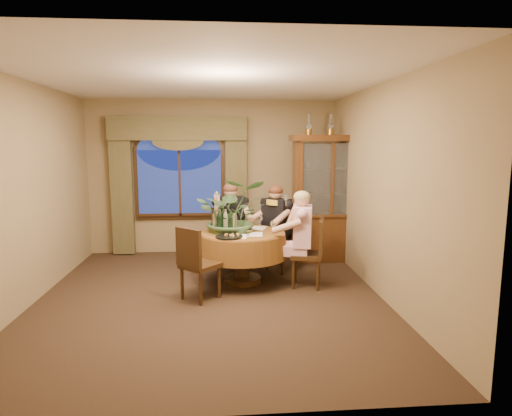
{
  "coord_description": "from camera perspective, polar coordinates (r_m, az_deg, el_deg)",
  "views": [
    {
      "loc": [
        0.16,
        -5.43,
        2.02
      ],
      "look_at": [
        0.65,
        0.61,
        1.1
      ],
      "focal_mm": 30.0,
      "sensor_mm": 36.0,
      "label": 1
    }
  ],
  "objects": [
    {
      "name": "dining_table",
      "position": [
        6.27,
        -1.83,
        -6.59
      ],
      "size": [
        1.69,
        1.69,
        0.75
      ],
      "primitive_type": "cylinder",
      "rotation": [
        0.0,
        0.0,
        -0.34
      ],
      "color": "#8A320C",
      "rests_on": "floor"
    },
    {
      "name": "floor",
      "position": [
        5.8,
        -6.06,
        -11.8
      ],
      "size": [
        5.0,
        5.0,
        0.0
      ],
      "primitive_type": "plane",
      "color": "black",
      "rests_on": "ground"
    },
    {
      "name": "wine_bottle_3",
      "position": [
        6.35,
        -4.38,
        -1.42
      ],
      "size": [
        0.07,
        0.07,
        0.33
      ],
      "primitive_type": "cylinder",
      "color": "black",
      "rests_on": "dining_table"
    },
    {
      "name": "tasting_paper_1",
      "position": [
        6.45,
        0.33,
        -2.69
      ],
      "size": [
        0.3,
        0.35,
        0.0
      ],
      "primitive_type": "cube",
      "rotation": [
        0.0,
        0.0,
        -0.33
      ],
      "color": "white",
      "rests_on": "dining_table"
    },
    {
      "name": "person_pink",
      "position": [
        6.1,
        6.24,
        -4.08
      ],
      "size": [
        0.55,
        0.58,
        1.37
      ],
      "primitive_type": null,
      "rotation": [
        0.0,
        0.0,
        1.34
      ],
      "color": "beige",
      "rests_on": "floor"
    },
    {
      "name": "wine_glass_person_back",
      "position": [
        6.58,
        -2.72,
        -1.71
      ],
      "size": [
        0.07,
        0.07,
        0.18
      ],
      "primitive_type": null,
      "color": "silver",
      "rests_on": "dining_table"
    },
    {
      "name": "person_back",
      "position": [
        6.99,
        -3.4,
        -2.32
      ],
      "size": [
        0.57,
        0.54,
        1.39
      ],
      "primitive_type": null,
      "rotation": [
        0.0,
        0.0,
        -2.96
      ],
      "color": "black",
      "rests_on": "floor"
    },
    {
      "name": "arched_transom",
      "position": [
        7.9,
        -10.27,
        8.92
      ],
      "size": [
        1.6,
        0.06,
        0.44
      ],
      "primitive_type": null,
      "color": "navy",
      "rests_on": "wall_back"
    },
    {
      "name": "wine_bottle_2",
      "position": [
        6.06,
        -3.42,
        -1.89
      ],
      "size": [
        0.07,
        0.07,
        0.33
      ],
      "primitive_type": "cylinder",
      "color": "black",
      "rests_on": "dining_table"
    },
    {
      "name": "oil_lamp_right",
      "position": [
        7.49,
        12.76,
        10.77
      ],
      "size": [
        0.11,
        0.11,
        0.34
      ],
      "primitive_type": null,
      "color": "#A5722D",
      "rests_on": "china_cabinet"
    },
    {
      "name": "drapery_right",
      "position": [
        7.86,
        -2.63,
        2.48
      ],
      "size": [
        0.38,
        0.14,
        2.32
      ],
      "primitive_type": "cube",
      "color": "#4B4524",
      "rests_on": "floor"
    },
    {
      "name": "tasting_paper_2",
      "position": [
        5.88,
        -2.14,
        -3.8
      ],
      "size": [
        0.27,
        0.34,
        0.0
      ],
      "primitive_type": "cube",
      "rotation": [
        0.0,
        0.0,
        -0.23
      ],
      "color": "white",
      "rests_on": "dining_table"
    },
    {
      "name": "centerpiece_plant",
      "position": [
        6.19,
        -3.08,
        2.84
      ],
      "size": [
        1.03,
        1.15,
        0.89
      ],
      "primitive_type": "imported",
      "color": "#3D5E38",
      "rests_on": "dining_table"
    },
    {
      "name": "stoneware_vase",
      "position": [
        6.28,
        -3.06,
        -1.87
      ],
      "size": [
        0.14,
        0.14,
        0.25
      ],
      "primitive_type": null,
      "color": "tan",
      "rests_on": "dining_table"
    },
    {
      "name": "wine_bottle_4",
      "position": [
        6.2,
        -4.09,
        -1.66
      ],
      "size": [
        0.07,
        0.07,
        0.33
      ],
      "primitive_type": "cylinder",
      "color": "tan",
      "rests_on": "dining_table"
    },
    {
      "name": "wall_right",
      "position": [
        5.85,
        16.32,
        2.2
      ],
      "size": [
        0.0,
        5.0,
        5.0
      ],
      "primitive_type": "plane",
      "rotation": [
        1.57,
        0.0,
        -1.57
      ],
      "color": "olive",
      "rests_on": "ground"
    },
    {
      "name": "person_scarf",
      "position": [
        6.85,
        2.72,
        -2.62
      ],
      "size": [
        0.67,
        0.66,
        1.37
      ],
      "primitive_type": null,
      "rotation": [
        0.0,
        0.0,
        -3.89
      ],
      "color": "black",
      "rests_on": "floor"
    },
    {
      "name": "chair_back_right",
      "position": [
        6.84,
        3.46,
        -4.4
      ],
      "size": [
        0.59,
        0.59,
        0.96
      ],
      "primitive_type": "cube",
      "rotation": [
        0.0,
        0.0,
        -4.01
      ],
      "color": "black",
      "rests_on": "floor"
    },
    {
      "name": "tasting_paper_0",
      "position": [
        6.01,
        -0.14,
        -3.52
      ],
      "size": [
        0.23,
        0.32,
        0.0
      ],
      "primitive_type": "cube",
      "rotation": [
        0.0,
        0.0,
        -0.08
      ],
      "color": "white",
      "rests_on": "dining_table"
    },
    {
      "name": "oil_lamp_left",
      "position": [
        7.31,
        7.04,
        10.98
      ],
      "size": [
        0.11,
        0.11,
        0.34
      ],
      "primitive_type": null,
      "color": "#A5722D",
      "rests_on": "china_cabinet"
    },
    {
      "name": "wine_bottle_0",
      "position": [
        6.23,
        -5.49,
        -1.63
      ],
      "size": [
        0.07,
        0.07,
        0.33
      ],
      "primitive_type": "cylinder",
      "color": "tan",
      "rests_on": "dining_table"
    },
    {
      "name": "chair_front_left",
      "position": [
        5.64,
        -7.44,
        -7.3
      ],
      "size": [
        0.59,
        0.59,
        0.96
      ],
      "primitive_type": "cube",
      "rotation": [
        0.0,
        0.0,
        -0.74
      ],
      "color": "black",
      "rests_on": "floor"
    },
    {
      "name": "wine_glass_person_scarf",
      "position": [
        6.5,
        0.62,
        -1.84
      ],
      "size": [
        0.07,
        0.07,
        0.18
      ],
      "primitive_type": null,
      "color": "silver",
      "rests_on": "dining_table"
    },
    {
      "name": "chair_right",
      "position": [
        6.12,
        6.76,
        -6.01
      ],
      "size": [
        0.51,
        0.51,
        0.96
      ],
      "primitive_type": "cube",
      "rotation": [
        0.0,
        0.0,
        1.31
      ],
      "color": "black",
      "rests_on": "floor"
    },
    {
      "name": "ceiling",
      "position": [
        5.49,
        -6.54,
        16.74
      ],
      "size": [
        5.0,
        5.0,
        0.0
      ],
      "primitive_type": "plane",
      "rotation": [
        3.14,
        0.0,
        0.0
      ],
      "color": "white",
      "rests_on": "wall_back"
    },
    {
      "name": "cheese_platter",
      "position": [
        5.83,
        -3.62,
        -3.85
      ],
      "size": [
        0.37,
        0.37,
        0.02
      ],
      "primitive_type": "cylinder",
      "color": "black",
      "rests_on": "dining_table"
    },
    {
      "name": "olive_bowl",
      "position": [
        6.13,
        -1.28,
        -3.08
      ],
      "size": [
        0.17,
        0.17,
        0.05
      ],
      "primitive_type": "imported",
      "color": "#565E2F",
      "rests_on": "dining_table"
    },
    {
      "name": "wine_glass_person_pink",
      "position": [
        6.1,
        2.18,
        -2.53
      ],
      "size": [
        0.07,
        0.07,
        0.18
      ],
      "primitive_type": null,
      "color": "silver",
      "rests_on": "dining_table"
    },
    {
      "name": "wine_bottle_1",
      "position": [
        6.09,
        -4.97,
        -1.86
      ],
      "size": [
        0.07,
        0.07,
        0.33
      ],
      "primitive_type": "cylinder",
      "color": "black",
      "rests_on": "dining_table"
    },
    {
      "name": "swag_valance",
      "position": [
        7.83,
        -10.37,
        10.39
      ],
      "size": [
        2.45,
        0.16,
        0.42
      ],
      "primitive_type": null,
      "color": "#4B4524",
      "rests_on": "wall_back"
    },
    {
      "name": "china_cabinet",
      "position": [
        7.44,
        9.69,
        1.24
      ],
      "size": [
        1.34,
        0.53,
        2.16
      ],
      "primitive_type": "cube",
      "color": "#3C2110",
      "rests_on": "floor"
    },
    {
      "name": "window",
      "position": [
        7.93,
        -10.12,
        3.28
      ],
      "size": [
        1.62,
        0.1,
        1.32
      ],
      "primitive_type": null,
      "color": "navy",
      "rests_on": "wall_back"
    },
    {
      "name": "oil_lamp_center",
      "position": [
        7.39,
        9.94,
        10.88
      ],
      "size": [
        0.11,
        0.11,
        0.34
      ],
      "primitive_type": null,
      "color": "#A5722D",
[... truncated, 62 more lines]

